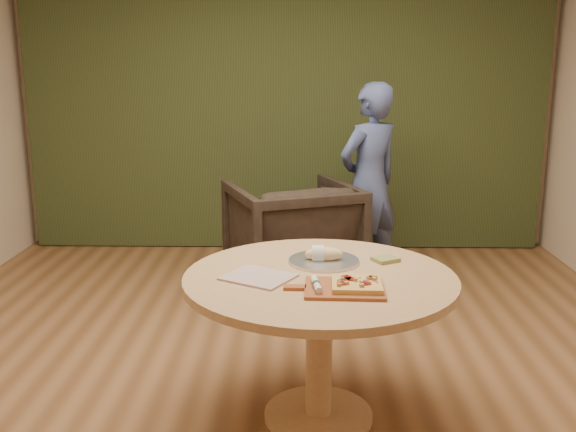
% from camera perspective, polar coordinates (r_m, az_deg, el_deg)
% --- Properties ---
extents(room_shell, '(5.04, 6.04, 2.84)m').
position_cam_1_polar(room_shell, '(3.16, -1.34, 7.42)').
color(room_shell, '#8D5E38').
rests_on(room_shell, ground).
extents(curtain, '(4.80, 0.14, 2.78)m').
position_cam_1_polar(curtain, '(6.05, -0.24, 10.22)').
color(curtain, '#293317').
rests_on(curtain, ground).
extents(pedestal_table, '(1.30, 1.30, 0.75)m').
position_cam_1_polar(pedestal_table, '(3.11, 2.83, -7.71)').
color(pedestal_table, tan).
rests_on(pedestal_table, ground).
extents(pizza_paddle, '(0.45, 0.29, 0.01)m').
position_cam_1_polar(pizza_paddle, '(2.87, 4.82, -6.43)').
color(pizza_paddle, '#964C26').
rests_on(pizza_paddle, pedestal_table).
extents(flatbread_pizza, '(0.23, 0.23, 0.04)m').
position_cam_1_polar(flatbread_pizza, '(2.87, 6.12, -6.02)').
color(flatbread_pizza, '#E2B258').
rests_on(flatbread_pizza, pizza_paddle).
extents(cutlery_roll, '(0.05, 0.20, 0.03)m').
position_cam_1_polar(cutlery_roll, '(2.84, 2.54, -6.09)').
color(cutlery_roll, silver).
rests_on(cutlery_roll, pizza_paddle).
extents(newspaper, '(0.39, 0.37, 0.01)m').
position_cam_1_polar(newspaper, '(3.02, -2.64, -5.44)').
color(newspaper, silver).
rests_on(newspaper, pedestal_table).
extents(serving_tray, '(0.36, 0.36, 0.02)m').
position_cam_1_polar(serving_tray, '(3.25, 3.20, -4.00)').
color(serving_tray, silver).
rests_on(serving_tray, pedestal_table).
extents(bread_roll, '(0.19, 0.09, 0.09)m').
position_cam_1_polar(bread_roll, '(3.24, 3.05, -3.39)').
color(bread_roll, beige).
rests_on(bread_roll, serving_tray).
extents(green_packet, '(0.15, 0.14, 0.02)m').
position_cam_1_polar(green_packet, '(3.30, 8.66, -3.83)').
color(green_packet, '#61682F').
rests_on(green_packet, pedestal_table).
extents(armchair, '(1.15, 1.12, 0.93)m').
position_cam_1_polar(armchair, '(5.01, 0.38, -1.23)').
color(armchair, black).
rests_on(armchair, ground).
extents(person_standing, '(0.70, 0.66, 1.60)m').
position_cam_1_polar(person_standing, '(5.21, 7.22, 2.95)').
color(person_standing, '#425182').
rests_on(person_standing, ground).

